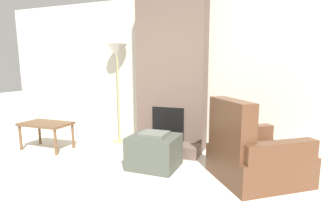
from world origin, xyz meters
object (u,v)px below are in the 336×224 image
at_px(armchair, 252,157).
at_px(side_table, 46,126).
at_px(ottoman, 154,151).
at_px(floor_lamp_left, 117,57).

bearing_deg(armchair, side_table, 52.48).
bearing_deg(armchair, ottoman, 55.83).
xyz_separation_m(side_table, floor_lamp_left, (0.92, 0.84, 1.17)).
relative_size(armchair, floor_lamp_left, 0.76).
height_order(ottoman, side_table, ottoman).
relative_size(ottoman, floor_lamp_left, 0.37).
relative_size(armchair, side_table, 1.63).
distance_m(ottoman, floor_lamp_left, 2.00).
height_order(armchair, side_table, armchair).
distance_m(armchair, floor_lamp_left, 2.89).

